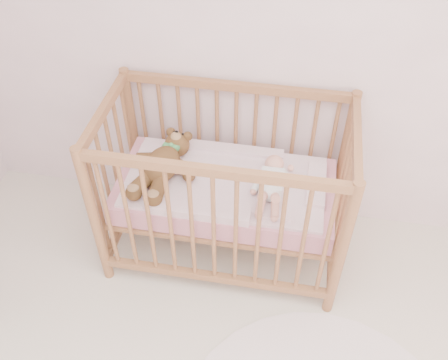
# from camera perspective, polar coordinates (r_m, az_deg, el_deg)

# --- Properties ---
(wall_back) EXTENTS (4.00, 0.02, 2.70)m
(wall_back) POSITION_cam_1_polar(r_m,az_deg,el_deg) (2.64, 8.57, 17.58)
(wall_back) COLOR white
(wall_back) RESTS_ON floor
(crib) EXTENTS (1.36, 0.76, 1.00)m
(crib) POSITION_cam_1_polar(r_m,az_deg,el_deg) (2.83, 0.18, -1.06)
(crib) COLOR #A66D46
(crib) RESTS_ON floor
(mattress) EXTENTS (1.22, 0.62, 0.13)m
(mattress) POSITION_cam_1_polar(r_m,az_deg,el_deg) (2.84, 0.18, -1.27)
(mattress) COLOR pink
(mattress) RESTS_ON crib
(blanket) EXTENTS (1.10, 0.58, 0.06)m
(blanket) POSITION_cam_1_polar(r_m,az_deg,el_deg) (2.79, 0.18, -0.19)
(blanket) COLOR pink
(blanket) RESTS_ON mattress
(baby) EXTENTS (0.23, 0.48, 0.12)m
(baby) POSITION_cam_1_polar(r_m,az_deg,el_deg) (2.70, 5.47, -0.00)
(baby) COLOR white
(baby) RESTS_ON blanket
(teddy_bear) EXTENTS (0.51, 0.64, 0.16)m
(teddy_bear) POSITION_cam_1_polar(r_m,az_deg,el_deg) (2.78, -7.08, 1.68)
(teddy_bear) COLOR brown
(teddy_bear) RESTS_ON blanket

